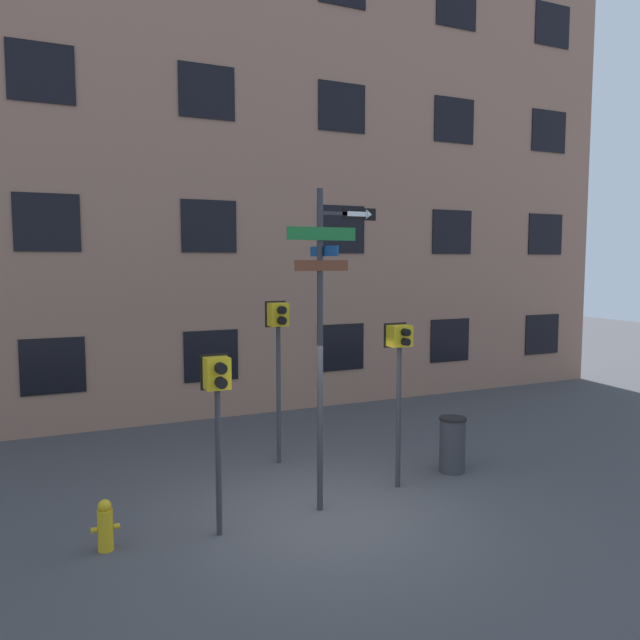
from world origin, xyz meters
TOP-DOWN VIEW (x-y plane):
  - ground_plane at (0.00, 0.00)m, footprint 60.00×60.00m
  - building_facade at (-0.00, 6.59)m, footprint 24.00×0.63m
  - street_sign_pole at (0.10, 0.25)m, footprint 1.45×0.92m
  - pedestrian_signal_left at (-1.58, 0.06)m, footprint 0.38×0.40m
  - pedestrian_signal_right at (1.61, 0.59)m, footprint 0.42×0.40m
  - pedestrian_signal_across at (0.27, 2.58)m, footprint 0.40×0.40m
  - fire_hydrant at (-3.04, 0.23)m, footprint 0.36×0.20m
  - trash_bin at (2.88, 0.82)m, footprint 0.48×0.48m

SIDE VIEW (x-z plane):
  - ground_plane at x=0.00m, z-range 0.00..0.00m
  - fire_hydrant at x=-3.04m, z-range -0.01..0.67m
  - trash_bin at x=2.88m, z-range 0.00..0.98m
  - pedestrian_signal_left at x=-1.58m, z-range 0.72..3.20m
  - pedestrian_signal_right at x=1.61m, z-range 0.78..3.50m
  - pedestrian_signal_across at x=0.27m, z-range 0.87..3.88m
  - street_sign_pole at x=0.10m, z-range 0.49..5.26m
  - building_facade at x=0.00m, z-range 0.00..12.08m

